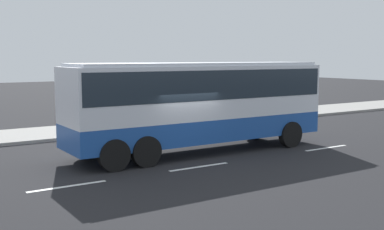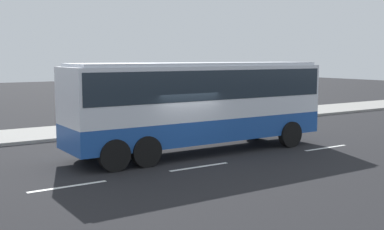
# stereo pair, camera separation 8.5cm
# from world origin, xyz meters

# --- Properties ---
(ground_plane) EXTENTS (120.00, 120.00, 0.00)m
(ground_plane) POSITION_xyz_m (0.00, 0.00, 0.00)
(ground_plane) COLOR black
(sidewalk_curb) EXTENTS (80.00, 4.00, 0.15)m
(sidewalk_curb) POSITION_xyz_m (0.00, 8.10, 0.07)
(sidewalk_curb) COLOR gray
(sidewalk_curb) RESTS_ON ground_plane
(lane_centreline) EXTENTS (44.64, 0.16, 0.01)m
(lane_centreline) POSITION_xyz_m (3.00, -1.67, 0.00)
(lane_centreline) COLOR white
(lane_centreline) RESTS_ON ground_plane
(coach_bus) EXTENTS (10.90, 2.72, 3.60)m
(coach_bus) POSITION_xyz_m (1.28, 0.52, 2.22)
(coach_bus) COLOR #1E4C9E
(coach_bus) RESTS_ON ground_plane
(pedestrian_near_curb) EXTENTS (0.32, 0.32, 1.74)m
(pedestrian_near_curb) POSITION_xyz_m (0.89, 8.51, 1.16)
(pedestrian_near_curb) COLOR #38334C
(pedestrian_near_curb) RESTS_ON sidewalk_curb
(pedestrian_at_crossing) EXTENTS (0.32, 0.32, 1.72)m
(pedestrian_at_crossing) POSITION_xyz_m (-0.44, 7.20, 1.15)
(pedestrian_at_crossing) COLOR brown
(pedestrian_at_crossing) RESTS_ON sidewalk_curb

